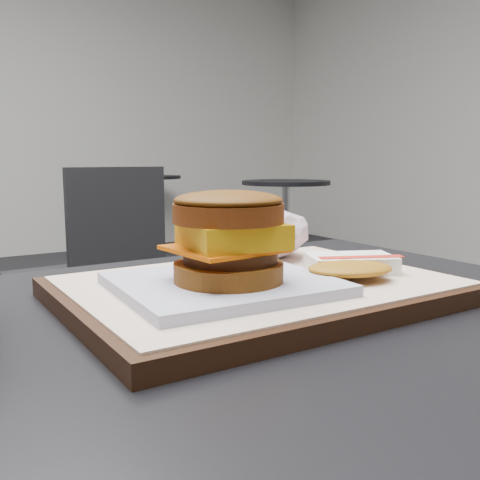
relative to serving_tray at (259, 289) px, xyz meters
name	(u,v)px	position (x,y,z in m)	size (l,w,h in m)	color
serving_tray	(259,289)	(0.00, 0.00, 0.00)	(0.38, 0.28, 0.02)	black
breakfast_sandwich	(227,249)	(-0.05, -0.02, 0.05)	(0.20, 0.18, 0.09)	white
hash_brown	(351,266)	(0.09, -0.04, 0.02)	(0.13, 0.12, 0.02)	white
crumpled_wrapper	(254,232)	(0.06, 0.10, 0.04)	(0.15, 0.12, 0.06)	white
neighbor_chair	(88,265)	(0.29, 1.57, -0.27)	(0.61, 0.45, 0.88)	#A8A9AE
bg_table_near	(286,206)	(2.15, 2.76, -0.22)	(0.66, 0.66, 0.75)	black
bg_table_far	(147,195)	(1.75, 4.46, -0.22)	(0.66, 0.66, 0.75)	black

